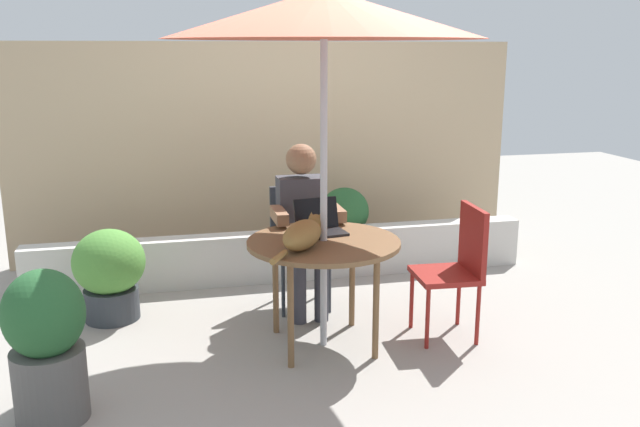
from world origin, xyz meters
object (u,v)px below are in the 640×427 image
object	(u,v)px
patio_umbrella	(324,15)
person_seated	(303,219)
patio_table	(324,250)
laptop	(319,223)
chair_empty	(458,261)
chair_occupied	(299,236)
cat	(304,234)
potted_plant_corner	(46,343)
potted_plant_near_fence	(344,223)
potted_plant_by_chair	(110,271)

from	to	relation	value
patio_umbrella	person_seated	size ratio (longest dim) A/B	1.81
patio_table	laptop	size ratio (longest dim) A/B	2.92
patio_umbrella	chair_empty	xyz separation A→B (m)	(0.90, -0.05, -1.56)
patio_umbrella	chair_empty	world-z (taller)	patio_umbrella
chair_occupied	cat	distance (m)	0.96
patio_table	potted_plant_corner	distance (m)	1.70
patio_umbrella	potted_plant_near_fence	size ratio (longest dim) A/B	3.20
chair_empty	potted_plant_near_fence	bearing A→B (deg)	100.72
patio_table	chair_empty	xyz separation A→B (m)	(0.90, -0.05, -0.13)
laptop	potted_plant_corner	distance (m)	1.81
chair_occupied	potted_plant_corner	size ratio (longest dim) A/B	1.09
patio_umbrella	chair_occupied	distance (m)	1.74
cat	chair_occupied	bearing A→B (deg)	80.36
patio_table	potted_plant_by_chair	bearing A→B (deg)	150.57
potted_plant_corner	potted_plant_near_fence	bearing A→B (deg)	45.11
patio_umbrella	potted_plant_near_fence	xyz separation A→B (m)	(0.58, 1.62, -1.70)
potted_plant_by_chair	potted_plant_corner	distance (m)	1.35
cat	potted_plant_corner	xyz separation A→B (m)	(-1.44, -0.44, -0.37)
patio_umbrella	potted_plant_corner	world-z (taller)	patio_umbrella
patio_table	patio_umbrella	distance (m)	1.43
chair_empty	potted_plant_corner	bearing A→B (deg)	-168.53
patio_table	laptop	world-z (taller)	laptop
chair_empty	potted_plant_near_fence	size ratio (longest dim) A/B	1.28
cat	person_seated	bearing A→B (deg)	78.37
chair_occupied	cat	bearing A→B (deg)	-99.64
patio_table	patio_umbrella	xyz separation A→B (m)	(0.00, 0.00, 1.43)
person_seated	potted_plant_corner	size ratio (longest dim) A/B	1.50
chair_occupied	cat	xyz separation A→B (m)	(-0.15, -0.90, 0.27)
laptop	patio_table	bearing A→B (deg)	-94.66
potted_plant_near_fence	patio_table	bearing A→B (deg)	-109.77
chair_occupied	potted_plant_near_fence	bearing A→B (deg)	55.25
cat	potted_plant_by_chair	distance (m)	1.57
patio_umbrella	person_seated	bearing A→B (deg)	90.00
chair_empty	laptop	size ratio (longest dim) A/B	2.67
chair_empty	person_seated	xyz separation A→B (m)	(-0.90, 0.68, 0.17)
chair_occupied	potted_plant_by_chair	xyz separation A→B (m)	(-1.37, -0.01, -0.16)
potted_plant_by_chair	potted_plant_corner	world-z (taller)	potted_plant_corner
patio_table	patio_umbrella	world-z (taller)	patio_umbrella
chair_occupied	person_seated	distance (m)	0.23
patio_umbrella	cat	distance (m)	1.30
patio_umbrella	potted_plant_by_chair	size ratio (longest dim) A/B	3.38
person_seated	potted_plant_corner	world-z (taller)	person_seated
patio_umbrella	chair_occupied	xyz separation A→B (m)	(0.00, 0.78, -1.56)
potted_plant_near_fence	chair_empty	bearing A→B (deg)	-79.28
patio_table	potted_plant_by_chair	size ratio (longest dim) A/B	1.48
chair_empty	laptop	xyz separation A→B (m)	(-0.88, 0.26, 0.25)
patio_table	potted_plant_by_chair	distance (m)	1.60
patio_table	potted_plant_corner	size ratio (longest dim) A/B	1.19
chair_empty	chair_occupied	bearing A→B (deg)	137.12
chair_empty	potted_plant_corner	distance (m)	2.54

